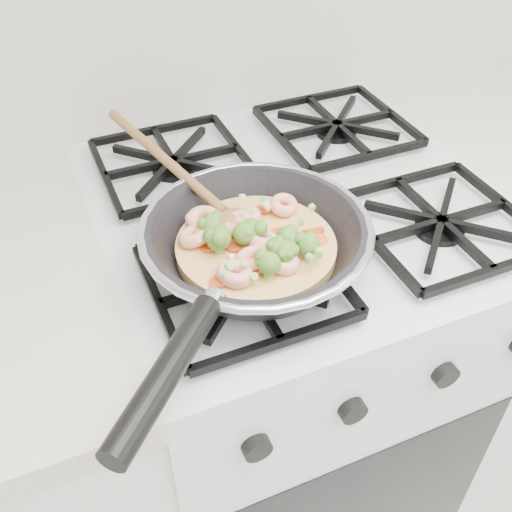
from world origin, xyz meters
name	(u,v)px	position (x,y,z in m)	size (l,w,h in m)	color
stove	(288,377)	(0.00, 1.70, 0.46)	(0.60, 0.60, 0.92)	silver
skillet	(253,243)	(-0.13, 1.57, 0.96)	(0.39, 0.56, 0.09)	black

